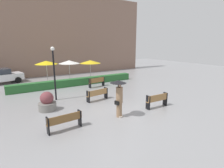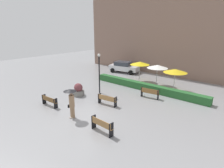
{
  "view_description": "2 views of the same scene",
  "coord_description": "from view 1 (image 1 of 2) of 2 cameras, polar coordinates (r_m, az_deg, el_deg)",
  "views": [
    {
      "loc": [
        -5.49,
        -8.24,
        4.1
      ],
      "look_at": [
        1.45,
        2.88,
        1.11
      ],
      "focal_mm": 28.33,
      "sensor_mm": 36.0,
      "label": 1
    },
    {
      "loc": [
        9.91,
        -7.72,
        6.27
      ],
      "look_at": [
        -1.29,
        5.36,
        0.98
      ],
      "focal_mm": 29.58,
      "sensor_mm": 36.0,
      "label": 2
    }
  ],
  "objects": [
    {
      "name": "hedge_strip",
      "position": [
        18.15,
        -11.26,
        0.68
      ],
      "size": [
        12.57,
        0.7,
        0.71
      ],
      "primitive_type": "cube",
      "color": "#28602D",
      "rests_on": "ground"
    },
    {
      "name": "bench_near_right",
      "position": [
        11.96,
        14.41,
        -4.89
      ],
      "size": [
        1.66,
        0.38,
        0.91
      ],
      "color": "#9E7242",
      "rests_on": "ground"
    },
    {
      "name": "bench_mid_center",
      "position": [
        13.07,
        -4.66,
        -3.2
      ],
      "size": [
        1.76,
        0.61,
        0.85
      ],
      "color": "#9E7242",
      "rests_on": "ground"
    },
    {
      "name": "planter_pot",
      "position": [
        11.85,
        -20.19,
        -5.61
      ],
      "size": [
        1.09,
        1.09,
        1.2
      ],
      "color": "slate",
      "rests_on": "ground"
    },
    {
      "name": "patio_umbrella_yellow_far",
      "position": [
        20.28,
        -7.03,
        7.13
      ],
      "size": [
        2.33,
        2.33,
        2.3
      ],
      "color": "silver",
      "rests_on": "ground"
    },
    {
      "name": "pedestrian_with_umbrella",
      "position": [
        9.87,
        2.24,
        -3.27
      ],
      "size": [
        0.91,
        0.91,
        2.17
      ],
      "color": "#8C6B4C",
      "rests_on": "ground"
    },
    {
      "name": "lamp_post",
      "position": [
        13.42,
        -18.23,
        4.91
      ],
      "size": [
        0.28,
        0.28,
        3.91
      ],
      "color": "black",
      "rests_on": "ground"
    },
    {
      "name": "ground_plane",
      "position": [
        10.72,
        1.6,
        -9.66
      ],
      "size": [
        60.0,
        60.0,
        0.0
      ],
      "primitive_type": "plane",
      "color": "gray"
    },
    {
      "name": "patio_umbrella_yellow",
      "position": [
        19.53,
        -20.46,
        6.51
      ],
      "size": [
        2.28,
        2.28,
        2.4
      ],
      "color": "silver",
      "rests_on": "ground"
    },
    {
      "name": "parked_car",
      "position": [
        21.8,
        -32.53,
        2.15
      ],
      "size": [
        4.47,
        2.66,
        1.57
      ],
      "color": "silver",
      "rests_on": "ground"
    },
    {
      "name": "building_facade",
      "position": [
        24.89,
        -19.86,
        14.84
      ],
      "size": [
        28.0,
        1.2,
        10.58
      ],
      "primitive_type": "cube",
      "color": "#846656",
      "rests_on": "ground"
    },
    {
      "name": "bench_back_row",
      "position": [
        17.17,
        -4.89,
        0.81
      ],
      "size": [
        1.73,
        0.6,
        0.9
      ],
      "color": "olive",
      "rests_on": "ground"
    },
    {
      "name": "bench_near_left",
      "position": [
        8.97,
        -15.01,
        -11.31
      ],
      "size": [
        1.73,
        0.44,
        0.83
      ],
      "color": "brown",
      "rests_on": "ground"
    },
    {
      "name": "patio_umbrella_white",
      "position": [
        19.98,
        -13.67,
        6.92
      ],
      "size": [
        2.28,
        2.28,
        2.35
      ],
      "color": "silver",
      "rests_on": "ground"
    }
  ]
}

